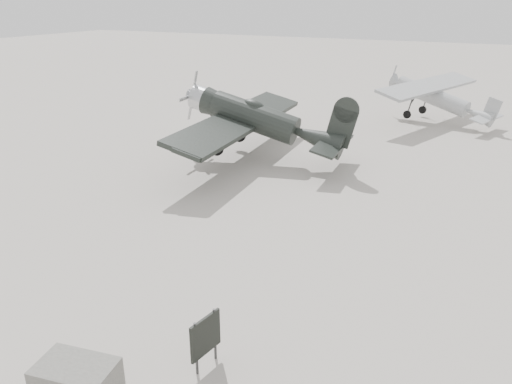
# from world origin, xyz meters

# --- Properties ---
(ground) EXTENTS (160.00, 160.00, 0.00)m
(ground) POSITION_xyz_m (0.00, 0.00, 0.00)
(ground) COLOR gray
(ground) RESTS_ON ground
(lowwing_monoplane) EXTENTS (8.28, 11.55, 3.73)m
(lowwing_monoplane) POSITION_xyz_m (-4.29, 7.52, 1.97)
(lowwing_monoplane) COLOR black
(lowwing_monoplane) RESTS_ON ground
(highwing_monoplane) EXTENTS (7.17, 9.92, 2.84)m
(highwing_monoplane) POSITION_xyz_m (2.08, 19.33, 1.78)
(highwing_monoplane) COLOR #979A9C
(highwing_monoplane) RESTS_ON ground
(equipment_block) EXTENTS (1.68, 1.20, 0.77)m
(equipment_block) POSITION_xyz_m (-1.03, -7.92, 0.39)
(equipment_block) COLOR #63625C
(equipment_block) RESTS_ON ground
(sign_board) EXTENTS (0.22, 0.89, 1.29)m
(sign_board) POSITION_xyz_m (0.80, -6.04, 0.77)
(sign_board) COLOR #333333
(sign_board) RESTS_ON ground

